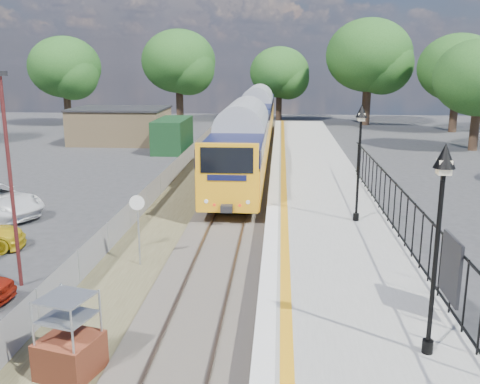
# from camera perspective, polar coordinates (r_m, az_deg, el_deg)

# --- Properties ---
(ground) EXTENTS (120.00, 120.00, 0.00)m
(ground) POSITION_cam_1_polar(r_m,az_deg,el_deg) (16.51, -3.92, -11.66)
(ground) COLOR #2D2D30
(ground) RESTS_ON ground
(track_bed) EXTENTS (5.90, 80.00, 0.29)m
(track_bed) POSITION_cam_1_polar(r_m,az_deg,el_deg) (25.54, -1.90, -2.14)
(track_bed) COLOR #473F38
(track_bed) RESTS_ON ground
(platform) EXTENTS (5.00, 70.00, 0.90)m
(platform) POSITION_cam_1_polar(r_m,az_deg,el_deg) (23.78, 8.93, -2.61)
(platform) COLOR gray
(platform) RESTS_ON ground
(platform_edge) EXTENTS (0.90, 70.00, 0.01)m
(platform_edge) POSITION_cam_1_polar(r_m,az_deg,el_deg) (23.57, 3.96, -1.47)
(platform_edge) COLOR silver
(platform_edge) RESTS_ON platform
(victorian_lamp_south) EXTENTS (0.44, 0.44, 4.60)m
(victorian_lamp_south) POSITION_cam_1_polar(r_m,az_deg,el_deg) (11.58, 20.63, -1.00)
(victorian_lamp_south) COLOR black
(victorian_lamp_south) RESTS_ON platform
(victorian_lamp_north) EXTENTS (0.44, 0.44, 4.60)m
(victorian_lamp_north) POSITION_cam_1_polar(r_m,az_deg,el_deg) (21.16, 12.71, 5.87)
(victorian_lamp_north) COLOR black
(victorian_lamp_north) RESTS_ON platform
(palisade_fence) EXTENTS (0.12, 26.00, 2.00)m
(palisade_fence) POSITION_cam_1_polar(r_m,az_deg,el_deg) (18.29, 17.84, -3.57)
(palisade_fence) COLOR black
(palisade_fence) RESTS_ON platform
(wire_fence) EXTENTS (0.06, 52.00, 1.20)m
(wire_fence) POSITION_cam_1_polar(r_m,az_deg,el_deg) (28.26, -8.93, 0.32)
(wire_fence) COLOR #999EA3
(wire_fence) RESTS_ON ground
(outbuilding) EXTENTS (10.80, 10.10, 3.12)m
(outbuilding) POSITION_cam_1_polar(r_m,az_deg,el_deg) (48.12, -11.63, 6.82)
(outbuilding) COLOR tan
(outbuilding) RESTS_ON ground
(tree_line) EXTENTS (56.80, 43.80, 11.88)m
(tree_line) POSITION_cam_1_polar(r_m,az_deg,el_deg) (56.76, 3.58, 13.22)
(tree_line) COLOR #332319
(tree_line) RESTS_ON ground
(train) EXTENTS (2.82, 40.83, 3.51)m
(train) POSITION_cam_1_polar(r_m,az_deg,el_deg) (42.83, 1.33, 7.37)
(train) COLOR orange
(train) RESTS_ON ground
(brick_plinth) EXTENTS (1.51, 1.51, 1.99)m
(brick_plinth) POSITION_cam_1_polar(r_m,az_deg,el_deg) (13.19, -17.79, -14.57)
(brick_plinth) COLOR brown
(brick_plinth) RESTS_ON ground
(speed_sign) EXTENTS (0.53, 0.12, 2.61)m
(speed_sign) POSITION_cam_1_polar(r_m,az_deg,el_deg) (18.90, -10.84, -2.85)
(speed_sign) COLOR #999EA3
(speed_sign) RESTS_ON ground
(carpark_lamp) EXTENTS (0.25, 0.50, 6.80)m
(carpark_lamp) POSITION_cam_1_polar(r_m,az_deg,el_deg) (17.92, -23.40, 2.39)
(carpark_lamp) COLOR #481818
(carpark_lamp) RESTS_ON ground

